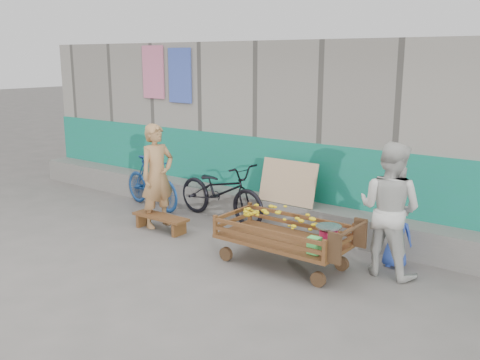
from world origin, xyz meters
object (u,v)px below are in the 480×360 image
Objects in this scene: bench at (161,219)px; child at (396,236)px; bicycle_dark at (221,191)px; banana_cart at (281,226)px; bicycle_blue at (152,182)px; woman at (389,209)px; vendor_man at (157,176)px.

child is (3.58, 0.80, 0.24)m from bench.
banana_cart is at bearing -114.88° from bicycle_dark.
bicycle_dark is at bearing 149.67° from banana_cart.
child is 3.19m from bicycle_dark.
bench is 0.64× the size of bicycle_blue.
bench is 0.58× the size of woman.
vendor_man is at bearing 174.76° from banana_cart.
banana_cart is at bearing -1.92° from bench.
bicycle_dark reaches higher than child.
bicycle_blue is at bearing -20.02° from child.
woman reaches higher than banana_cart.
woman is 0.90× the size of bicycle_dark.
bicycle_dark is at bearing 69.18° from bench.
vendor_man reaches higher than banana_cart.
woman is (1.24, 0.59, 0.32)m from banana_cart.
bicycle_dark is at bearing -73.99° from bicycle_blue.
bicycle_dark is 1.21× the size of bicycle_blue.
child is 0.45× the size of bicycle_dark.
bicycle_dark is at bearing -24.61° from vendor_man.
child is at bearing 35.33° from banana_cart.
bench is at bearing -118.31° from vendor_man.
woman reaches higher than vendor_man.
vendor_man is at bearing 151.63° from bicycle_dark.
bicycle_dark is 1.52m from bicycle_blue.
vendor_man reaches higher than bench.
banana_cart is at bearing 30.07° from woman.
bench is 1.45m from bicycle_blue.
vendor_man is (-2.54, 0.23, 0.31)m from banana_cart.
vendor_man reaches higher than bicycle_dark.
woman is at bearing -75.45° from vendor_man.
vendor_man is 0.89× the size of bicycle_dark.
woman is 0.52m from child.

